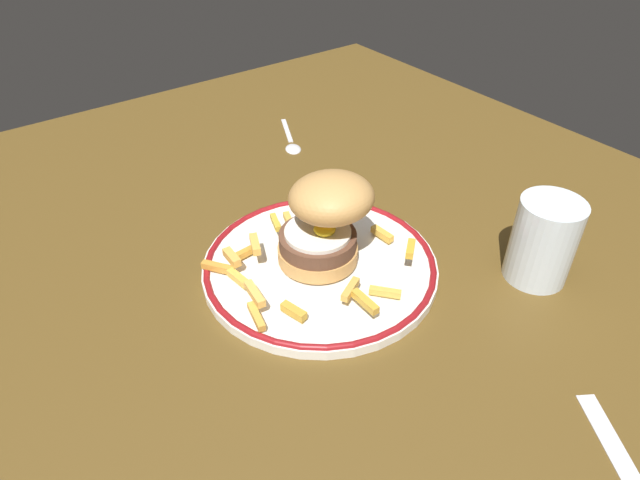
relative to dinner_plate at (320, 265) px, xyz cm
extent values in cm
cube|color=brown|center=(-1.09, 4.99, -2.84)|extent=(124.84, 106.47, 4.00)
cylinder|color=white|center=(0.00, 0.00, -0.24)|extent=(28.32, 28.32, 1.20)
torus|color=maroon|center=(0.00, 0.00, 0.36)|extent=(27.92, 27.92, 0.80)
cylinder|color=tan|center=(-0.41, -0.02, 1.66)|extent=(9.60, 9.60, 1.80)
cylinder|color=brown|center=(-0.41, -0.02, 3.49)|extent=(9.17, 9.17, 1.84)
cylinder|color=white|center=(-0.41, -0.02, 4.66)|extent=(7.83, 7.83, 0.50)
ellipsoid|color=yellow|center=(0.24, 0.48, 5.33)|extent=(2.60, 2.60, 1.40)
ellipsoid|color=tan|center=(0.02, 1.56, 9.11)|extent=(11.38, 10.95, 6.32)
cube|color=gold|center=(-2.50, -9.78, 1.19)|extent=(3.38, 1.24, 0.86)
cube|color=gold|center=(7.24, -1.24, 1.99)|extent=(2.35, 3.46, 0.82)
cube|color=gold|center=(-6.05, 6.05, 1.25)|extent=(2.69, 2.75, 0.97)
cube|color=gold|center=(-8.66, 9.11, 1.21)|extent=(4.34, 2.09, 0.89)
cube|color=gold|center=(3.91, -11.28, 1.16)|extent=(4.04, 1.66, 0.79)
cube|color=gold|center=(9.74, -1.25, 2.06)|extent=(3.76, 0.91, 0.87)
cube|color=gold|center=(6.83, 8.11, 2.99)|extent=(2.57, 2.83, 0.89)
cube|color=gold|center=(-6.08, -7.10, 1.16)|extent=(1.10, 3.59, 0.79)
cube|color=gold|center=(0.96, 9.08, 1.20)|extent=(3.33, 1.07, 0.88)
cube|color=orange|center=(-5.66, -10.78, 1.18)|extent=(3.64, 2.90, 0.84)
cube|color=gold|center=(9.21, 2.17, 1.16)|extent=(3.22, 2.89, 0.78)
cube|color=gold|center=(-7.56, -1.38, 2.57)|extent=(3.25, 1.73, 0.72)
cube|color=gold|center=(-4.16, 6.41, 2.19)|extent=(4.21, 1.65, 0.95)
cube|color=gold|center=(-8.55, 1.24, 1.17)|extent=(3.18, 1.81, 0.81)
cube|color=#E9AC48|center=(-4.59, -6.13, 3.12)|extent=(3.43, 2.17, 0.94)
cube|color=#E9A94A|center=(-5.06, -9.07, 2.24)|extent=(3.06, 1.15, 0.99)
cube|color=gold|center=(5.70, -7.72, 1.23)|extent=(3.21, 1.66, 0.94)
cube|color=#EEAF4F|center=(1.77, -10.10, 2.15)|extent=(4.00, 1.44, 0.92)
cylinder|color=silver|center=(16.05, 20.11, 4.35)|extent=(7.34, 7.34, 10.36)
cylinder|color=silver|center=(16.05, 20.11, 2.02)|extent=(6.75, 6.75, 5.71)
cube|color=silver|center=(34.50, 6.39, -0.64)|extent=(10.27, 7.38, 0.24)
cube|color=silver|center=(-33.83, 17.81, -0.64)|extent=(8.48, 4.56, 0.32)
ellipsoid|color=silver|center=(-27.50, 14.83, -0.44)|extent=(4.36, 3.89, 0.90)
camera|label=1|loc=(40.86, -30.30, 42.72)|focal=30.79mm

